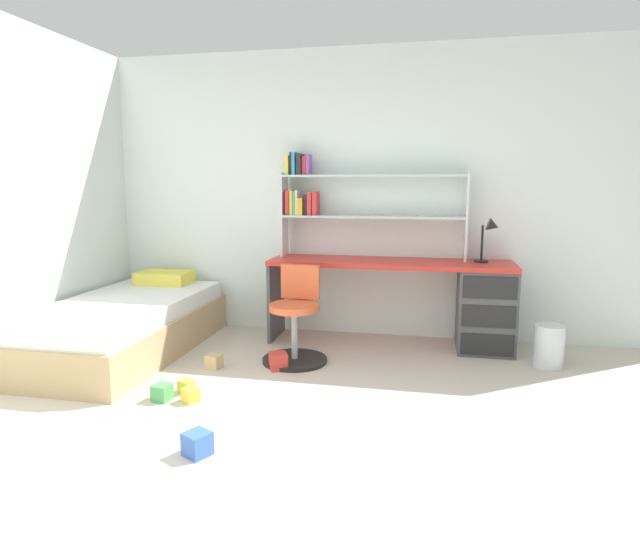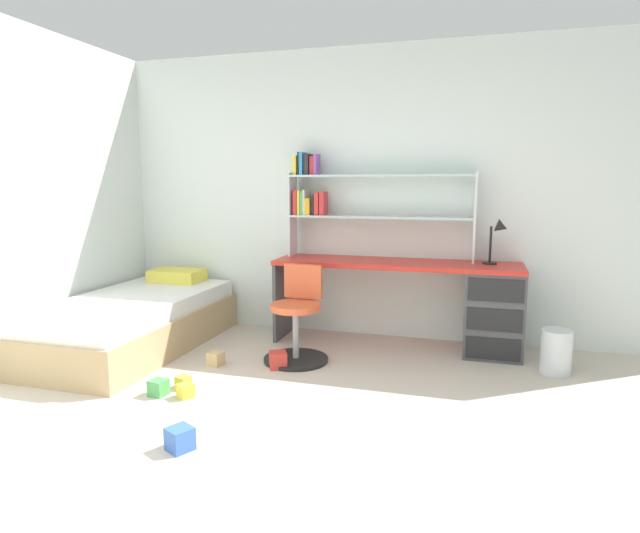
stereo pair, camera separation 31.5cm
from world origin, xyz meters
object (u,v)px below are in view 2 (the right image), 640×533
Objects in this scene: desk_lamp at (499,234)px; toy_block_yellow_3 at (183,382)px; bookshelf_hutch at (350,197)px; bed_platform at (134,322)px; desk at (463,302)px; toy_block_green_0 at (158,387)px; waste_bin at (556,352)px; toy_block_yellow_5 at (186,391)px; swivel_chair at (297,324)px; toy_block_natural_2 at (216,359)px; toy_block_red_4 at (278,360)px; toy_block_blue_1 at (180,439)px.

toy_block_yellow_3 is (-2.10, -1.45, -0.96)m from desk_lamp.
bookshelf_hutch is 2.20m from bed_platform.
desk is 2.52m from toy_block_green_0.
desk_lamp is 1.13× the size of waste_bin.
toy_block_yellow_5 is at bearing -138.30° from desk.
desk_lamp is at bearing 136.94° from waste_bin.
swivel_chair is 2.26× the size of waste_bin.
desk is at bearing 38.95° from toy_block_green_0.
waste_bin reaches higher than toy_block_yellow_5.
desk is 2.36m from toy_block_yellow_5.
waste_bin is at bearing 7.28° from swivel_chair.
toy_block_red_4 is at bearing 8.64° from toy_block_natural_2.
desk is 2.76× the size of swivel_chair.
desk_lamp is at bearing 24.41° from toy_block_natural_2.
bed_platform is 2.00m from toy_block_blue_1.
toy_block_blue_1 is (0.53, -0.62, 0.01)m from toy_block_green_0.
toy_block_red_4 is at bearing -151.34° from desk_lamp.
toy_block_blue_1 is (-1.40, -2.18, -0.37)m from desk.
waste_bin is at bearing 25.99° from toy_block_yellow_5.
desk is 19.64× the size of toy_block_natural_2.
desk reaches higher than toy_block_red_4.
bed_platform is (-2.74, -0.70, -0.20)m from desk.
toy_block_green_0 is 0.82m from toy_block_blue_1.
toy_block_natural_2 is at bearing -171.36° from toy_block_red_4.
toy_block_red_4 is (0.50, 0.08, 0.01)m from toy_block_natural_2.
desk is at bearing 26.38° from toy_block_natural_2.
waste_bin is at bearing 13.12° from toy_block_red_4.
desk_lamp is 2.73m from toy_block_yellow_3.
toy_block_natural_2 is 0.64m from toy_block_yellow_5.
waste_bin is at bearing 22.34° from toy_block_yellow_3.
desk_lamp is 0.19× the size of bed_platform.
toy_block_blue_1 is 1.44× the size of toy_block_yellow_3.
bookshelf_hutch is 15.41× the size of toy_block_natural_2.
toy_block_natural_2 reaches higher than toy_block_yellow_5.
toy_block_yellow_5 is at bearing -116.69° from swivel_chair.
bookshelf_hutch reaches higher than toy_block_green_0.
desk is at bearing 37.34° from toy_block_yellow_3.
desk_lamp is 3.18m from bed_platform.
waste_bin is at bearing 24.56° from toy_block_green_0.
toy_block_natural_2 is at bearing -127.90° from bookshelf_hutch.
desk reaches higher than toy_block_blue_1.
swivel_chair reaches higher than toy_block_green_0.
toy_block_blue_1 reaches higher than toy_block_natural_2.
toy_block_yellow_5 is (-0.72, -1.70, -1.25)m from bookshelf_hutch.
toy_block_red_4 reaches higher than toy_block_green_0.
swivel_chair reaches higher than waste_bin.
bookshelf_hutch reaches higher than toy_block_yellow_5.
bed_platform is 0.93m from toy_block_natural_2.
swivel_chair reaches higher than toy_block_natural_2.
toy_block_yellow_3 is 0.93× the size of toy_block_yellow_5.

